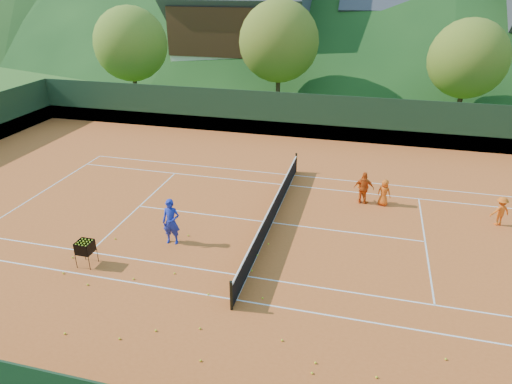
% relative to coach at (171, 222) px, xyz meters
% --- Properties ---
extents(ground, '(400.00, 400.00, 0.00)m').
position_rel_coach_xyz_m(ground, '(3.54, 2.62, -0.98)').
color(ground, '#2B551A').
rests_on(ground, ground).
extents(clay_court, '(40.00, 24.00, 0.02)m').
position_rel_coach_xyz_m(clay_court, '(3.54, 2.62, -0.97)').
color(clay_court, '#C2551F').
rests_on(clay_court, ground).
extents(coach, '(0.74, 0.53, 1.92)m').
position_rel_coach_xyz_m(coach, '(0.00, 0.00, 0.00)').
color(coach, '#1B2CB5').
rests_on(coach, clay_court).
extents(student_a, '(0.81, 0.74, 1.36)m').
position_rel_coach_xyz_m(student_a, '(7.25, 5.78, -0.28)').
color(student_a, orange).
rests_on(student_a, clay_court).
extents(student_b, '(0.93, 0.39, 1.58)m').
position_rel_coach_xyz_m(student_b, '(7.29, 5.58, -0.17)').
color(student_b, '#DA5113').
rests_on(student_b, clay_court).
extents(student_c, '(0.73, 0.61, 1.28)m').
position_rel_coach_xyz_m(student_c, '(8.23, 5.64, -0.32)').
color(student_c, orange).
rests_on(student_c, clay_court).
extents(student_d, '(0.97, 0.79, 1.31)m').
position_rel_coach_xyz_m(student_d, '(13.08, 4.93, -0.30)').
color(student_d, orange).
rests_on(student_d, clay_court).
extents(tennis_ball_0, '(0.07, 0.07, 0.07)m').
position_rel_coach_xyz_m(tennis_ball_0, '(4.38, -2.60, -0.93)').
color(tennis_ball_0, yellow).
rests_on(tennis_ball_0, clay_court).
extents(tennis_ball_1, '(0.07, 0.07, 0.07)m').
position_rel_coach_xyz_m(tennis_ball_1, '(6.48, -4.98, -0.93)').
color(tennis_ball_1, yellow).
rests_on(tennis_ball_1, clay_court).
extents(tennis_ball_2, '(0.07, 0.07, 0.07)m').
position_rel_coach_xyz_m(tennis_ball_2, '(-2.39, -0.38, -0.93)').
color(tennis_ball_2, yellow).
rests_on(tennis_ball_2, clay_court).
extents(tennis_ball_3, '(0.07, 0.07, 0.07)m').
position_rel_coach_xyz_m(tennis_ball_3, '(2.87, -4.49, -0.93)').
color(tennis_ball_3, yellow).
rests_on(tennis_ball_3, clay_court).
extents(tennis_ball_4, '(0.07, 0.07, 0.07)m').
position_rel_coach_xyz_m(tennis_ball_4, '(6.44, -5.36, -0.93)').
color(tennis_ball_4, yellow).
rests_on(tennis_ball_4, clay_court).
extents(tennis_ball_5, '(0.07, 0.07, 0.07)m').
position_rel_coach_xyz_m(tennis_ball_5, '(3.79, 0.81, -0.93)').
color(tennis_ball_5, yellow).
rests_on(tennis_ball_5, clay_court).
extents(tennis_ball_6, '(0.07, 0.07, 0.07)m').
position_rel_coach_xyz_m(tennis_ball_6, '(10.01, -3.93, -0.93)').
color(tennis_ball_6, yellow).
rests_on(tennis_ball_6, clay_court).
extents(tennis_ball_7, '(0.07, 0.07, 0.07)m').
position_rel_coach_xyz_m(tennis_ball_7, '(8.14, -5.07, -0.93)').
color(tennis_ball_7, yellow).
rests_on(tennis_ball_7, clay_court).
extents(tennis_ball_8, '(0.07, 0.07, 0.07)m').
position_rel_coach_xyz_m(tennis_ball_8, '(3.35, -5.70, -0.93)').
color(tennis_ball_8, yellow).
rests_on(tennis_ball_8, clay_court).
extents(tennis_ball_10, '(0.07, 0.07, 0.07)m').
position_rel_coach_xyz_m(tennis_ball_10, '(-0.99, -5.71, -0.93)').
color(tennis_ball_10, yellow).
rests_on(tennis_ball_10, clay_court).
extents(tennis_ball_11, '(0.07, 0.07, 0.07)m').
position_rel_coach_xyz_m(tennis_ball_11, '(1.61, -4.91, -0.93)').
color(tennis_ball_11, yellow).
rests_on(tennis_ball_11, clay_court).
extents(tennis_ball_12, '(0.07, 0.07, 0.07)m').
position_rel_coach_xyz_m(tennis_ball_12, '(0.41, 0.63, -0.93)').
color(tennis_ball_12, yellow).
rests_on(tennis_ball_12, clay_court).
extents(tennis_ball_13, '(0.07, 0.07, 0.07)m').
position_rel_coach_xyz_m(tennis_ball_13, '(-1.71, -3.40, -0.93)').
color(tennis_ball_13, yellow).
rests_on(tennis_ball_13, clay_court).
extents(tennis_ball_14, '(0.07, 0.07, 0.07)m').
position_rel_coach_xyz_m(tennis_ball_14, '(-3.26, -2.02, -0.93)').
color(tennis_ball_14, yellow).
rests_on(tennis_ball_14, clay_court).
extents(tennis_ball_15, '(0.07, 0.07, 0.07)m').
position_rel_coach_xyz_m(tennis_ball_15, '(5.41, -4.36, -0.93)').
color(tennis_ball_15, yellow).
rests_on(tennis_ball_15, clay_court).
extents(tennis_ball_16, '(0.07, 0.07, 0.07)m').
position_rel_coach_xyz_m(tennis_ball_16, '(0.72, -5.49, -0.93)').
color(tennis_ball_16, yellow).
rests_on(tennis_ball_16, clay_court).
extents(tennis_ball_17, '(0.07, 0.07, 0.07)m').
position_rel_coach_xyz_m(tennis_ball_17, '(3.63, -1.16, -0.93)').
color(tennis_ball_17, yellow).
rests_on(tennis_ball_17, clay_court).
extents(tennis_ball_18, '(0.07, 0.07, 0.07)m').
position_rel_coach_xyz_m(tennis_ball_18, '(2.55, -2.85, -0.93)').
color(tennis_ball_18, yellow).
rests_on(tennis_ball_18, clay_court).
extents(tennis_ball_20, '(0.07, 0.07, 0.07)m').
position_rel_coach_xyz_m(tennis_ball_20, '(3.57, -0.12, -0.93)').
color(tennis_ball_20, yellow).
rests_on(tennis_ball_20, clay_court).
extents(tennis_ball_21, '(0.07, 0.07, 0.07)m').
position_rel_coach_xyz_m(tennis_ball_21, '(-2.96, -3.02, -0.93)').
color(tennis_ball_21, yellow).
rests_on(tennis_ball_21, clay_court).
extents(tennis_ball_23, '(0.07, 0.07, 0.07)m').
position_rel_coach_xyz_m(tennis_ball_23, '(0.95, -2.01, -0.93)').
color(tennis_ball_23, yellow).
rests_on(tennis_ball_23, clay_court).
extents(tennis_ball_24, '(0.07, 0.07, 0.07)m').
position_rel_coach_xyz_m(tennis_ball_24, '(-0.32, -2.69, -0.93)').
color(tennis_ball_24, yellow).
rests_on(tennis_ball_24, clay_court).
extents(court_lines, '(23.83, 11.03, 0.00)m').
position_rel_coach_xyz_m(court_lines, '(3.54, 2.62, -0.96)').
color(court_lines, silver).
rests_on(court_lines, clay_court).
extents(tennis_net, '(0.10, 12.07, 1.10)m').
position_rel_coach_xyz_m(tennis_net, '(3.54, 2.62, -0.46)').
color(tennis_net, black).
rests_on(tennis_net, clay_court).
extents(perimeter_fence, '(40.40, 24.24, 3.00)m').
position_rel_coach_xyz_m(perimeter_fence, '(3.54, 2.62, 0.29)').
color(perimeter_fence, '#15301C').
rests_on(perimeter_fence, clay_court).
extents(ball_hopper, '(0.57, 0.57, 1.00)m').
position_rel_coach_xyz_m(ball_hopper, '(-2.44, -2.26, -0.21)').
color(ball_hopper, black).
rests_on(ball_hopper, clay_court).
extents(chalet_left, '(13.80, 9.93, 12.92)m').
position_rel_coach_xyz_m(chalet_left, '(-6.46, 32.62, 4.67)').
color(chalet_left, beige).
rests_on(chalet_left, ground).
extents(chalet_mid, '(12.65, 8.82, 11.45)m').
position_rel_coach_xyz_m(chalet_mid, '(9.54, 36.62, 4.01)').
color(chalet_mid, beige).
rests_on(chalet_mid, ground).
extents(tree_a, '(6.00, 6.00, 7.88)m').
position_rel_coach_xyz_m(tree_a, '(-12.46, 20.62, 3.89)').
color(tree_a, '#3F2819').
rests_on(tree_a, ground).
extents(tree_b, '(6.40, 6.40, 8.40)m').
position_rel_coach_xyz_m(tree_b, '(-0.46, 22.62, 4.21)').
color(tree_b, '#3D2718').
rests_on(tree_b, ground).
extents(tree_c, '(5.60, 5.60, 7.35)m').
position_rel_coach_xyz_m(tree_c, '(13.54, 21.62, 3.56)').
color(tree_c, '#3E2618').
rests_on(tree_c, ground).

